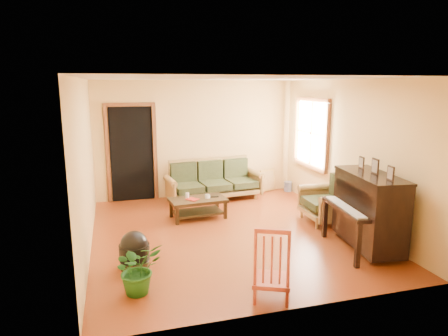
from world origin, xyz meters
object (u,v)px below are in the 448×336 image
object	(u,v)px
sofa	(214,180)
coffee_table	(198,208)
armchair	(326,198)
potted_plant	(138,268)
ceramic_crock	(288,186)
piano	(369,212)
footstool	(135,255)
red_chair	(272,262)

from	to	relation	value
sofa	coffee_table	xyz separation A→B (m)	(-0.62, -1.12, -0.25)
armchair	potted_plant	xyz separation A→B (m)	(-3.52, -1.71, -0.14)
sofa	ceramic_crock	bearing A→B (deg)	0.45
armchair	potted_plant	bearing A→B (deg)	-152.32
piano	potted_plant	size ratio (longest dim) A/B	2.13
armchair	potted_plant	distance (m)	3.92
sofa	footstool	size ratio (longest dim) A/B	4.93
potted_plant	piano	bearing A→B (deg)	6.39
armchair	ceramic_crock	world-z (taller)	armchair
piano	ceramic_crock	bearing A→B (deg)	92.69
red_chair	ceramic_crock	size ratio (longest dim) A/B	4.09
sofa	coffee_table	bearing A→B (deg)	-124.79
sofa	ceramic_crock	xyz separation A→B (m)	(1.86, 0.21, -0.33)
piano	potted_plant	world-z (taller)	piano
red_chair	coffee_table	bearing A→B (deg)	118.25
piano	sofa	bearing A→B (deg)	123.08
footstool	potted_plant	size ratio (longest dim) A/B	0.66
coffee_table	potted_plant	bearing A→B (deg)	-116.87
footstool	ceramic_crock	bearing A→B (deg)	40.17
armchair	ceramic_crock	distance (m)	2.21
piano	ceramic_crock	xyz separation A→B (m)	(0.27, 3.49, -0.48)
footstool	armchair	bearing A→B (deg)	16.12
red_chair	piano	bearing A→B (deg)	49.60
footstool	ceramic_crock	world-z (taller)	footstool
coffee_table	ceramic_crock	xyz separation A→B (m)	(2.48, 1.33, -0.08)
coffee_table	potted_plant	world-z (taller)	potted_plant
ceramic_crock	potted_plant	distance (m)	5.41
footstool	red_chair	size ratio (longest dim) A/B	0.45
ceramic_crock	piano	bearing A→B (deg)	-94.51
coffee_table	ceramic_crock	world-z (taller)	coffee_table
sofa	piano	distance (m)	3.64
armchair	footstool	xyz separation A→B (m)	(-3.52, -1.02, -0.26)
armchair	ceramic_crock	size ratio (longest dim) A/B	4.01
potted_plant	red_chair	bearing A→B (deg)	-20.07
sofa	ceramic_crock	world-z (taller)	sofa
piano	potted_plant	distance (m)	3.53
coffee_table	potted_plant	distance (m)	2.85
red_chair	ceramic_crock	xyz separation A→B (m)	(2.25, 4.43, -0.35)
sofa	red_chair	xyz separation A→B (m)	(-0.39, -4.22, 0.02)
coffee_table	footstool	world-z (taller)	footstool
ceramic_crock	sofa	bearing A→B (deg)	-173.50
piano	footstool	bearing A→B (deg)	-177.76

